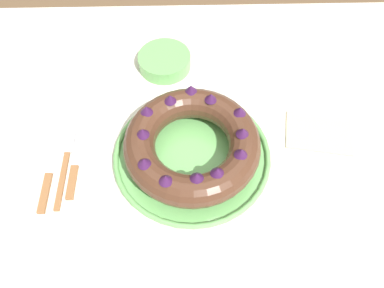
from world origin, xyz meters
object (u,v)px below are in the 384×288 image
at_px(fork, 65,163).
at_px(napkin, 319,133).
at_px(serving_dish, 192,155).
at_px(serving_knife, 49,175).
at_px(side_bowl, 165,61).
at_px(cake_knife, 75,167).
at_px(bundt_cake, 192,144).

relative_size(fork, napkin, 1.28).
bearing_deg(serving_dish, serving_knife, -172.56).
height_order(fork, side_bowl, side_bowl).
bearing_deg(side_bowl, serving_knife, -127.15).
bearing_deg(fork, side_bowl, 59.36).
xyz_separation_m(fork, serving_knife, (-0.03, -0.03, -0.00)).
bearing_deg(cake_knife, serving_knife, -163.98).
distance_m(cake_knife, napkin, 0.57).
distance_m(bundt_cake, cake_knife, 0.27).
relative_size(serving_dish, bundt_cake, 1.19).
bearing_deg(serving_dish, cake_knife, -175.16).
relative_size(bundt_cake, cake_knife, 1.62).
height_order(serving_knife, side_bowl, side_bowl).
bearing_deg(fork, cake_knife, -20.05).
xyz_separation_m(fork, napkin, (0.59, 0.07, -0.00)).
bearing_deg(side_bowl, napkin, -32.00).
bearing_deg(serving_dish, side_bowl, 102.89).
bearing_deg(serving_knife, serving_dish, 2.20).
xyz_separation_m(serving_dish, napkin, (0.30, 0.06, -0.01)).
bearing_deg(serving_knife, bundt_cake, 2.21).
bearing_deg(serving_dish, fork, -177.69).
height_order(bundt_cake, fork, bundt_cake).
bearing_deg(side_bowl, cake_knife, -122.22).
bearing_deg(serving_knife, napkin, 3.90).
bearing_deg(cake_knife, serving_dish, 1.44).
height_order(cake_knife, napkin, cake_knife).
height_order(bundt_cake, napkin, bundt_cake).
distance_m(bundt_cake, side_bowl, 0.30).
bearing_deg(side_bowl, fork, -126.05).
height_order(serving_dish, cake_knife, serving_dish).
bearing_deg(serving_dish, bundt_cake, 58.98).
bearing_deg(side_bowl, bundt_cake, -77.10).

